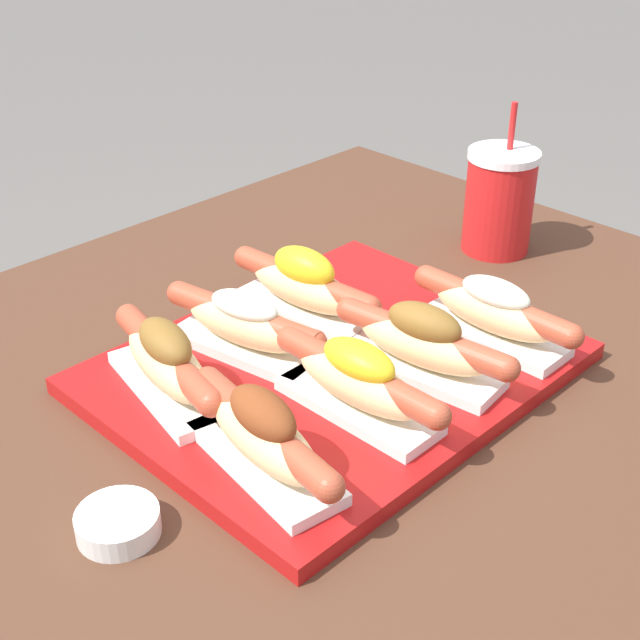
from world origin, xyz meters
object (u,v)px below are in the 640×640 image
Objects in this scene: hot_dog_1 at (359,381)px; hot_dog_4 at (167,362)px; hot_dog_3 at (494,311)px; hot_dog_6 at (304,286)px; hot_dog_5 at (245,324)px; sauce_bowl at (118,522)px; hot_dog_0 at (264,435)px; serving_tray at (334,368)px; drink_cup at (499,201)px; hot_dog_2 at (423,343)px.

hot_dog_1 is 0.18m from hot_dog_4.
hot_dog_6 reaches higher than hot_dog_3.
hot_dog_6 is (0.10, 0.01, 0.00)m from hot_dog_5.
hot_dog_0 is at bearing -17.59° from sauce_bowl.
serving_tray is 0.38m from drink_cup.
drink_cup is at bearing 17.98° from hot_dog_1.
hot_dog_1 reaches higher than sauce_bowl.
hot_dog_1 is 0.15m from hot_dog_5.
hot_dog_2 is (0.09, -0.00, 0.00)m from hot_dog_1.
hot_dog_0 is at bearing 179.39° from hot_dog_2.
hot_dog_6 is at bearing 38.25° from hot_dog_0.
serving_tray is 2.19× the size of hot_dog_2.
hot_dog_2 reaches higher than hot_dog_1.
hot_dog_3 is (0.20, -0.01, -0.00)m from hot_dog_1.
hot_dog_0 is at bearing 177.53° from hot_dog_3.
hot_dog_1 is 0.25m from sauce_bowl.
drink_cup reaches higher than hot_dog_5.
hot_dog_5 is at bearing 140.49° from hot_dog_3.
hot_dog_2 is 0.18m from hot_dog_5.
drink_cup is at bearing 22.88° from hot_dog_2.
hot_dog_0 is 0.99× the size of hot_dog_6.
hot_dog_2 reaches higher than hot_dog_5.
hot_dog_4 reaches higher than hot_dog_5.
serving_tray is at bearing 58.50° from hot_dog_1.
hot_dog_2 is (0.05, -0.08, 0.04)m from serving_tray.
serving_tray is at bearing 24.76° from hot_dog_0.
hot_dog_5 is (0.10, 0.00, -0.00)m from hot_dog_4.
hot_dog_1 is at bearing -88.29° from hot_dog_5.
hot_dog_6 is at bearing 89.85° from hot_dog_2.
hot_dog_6 is at bearing 119.87° from hot_dog_3.
hot_dog_4 is at bearing 151.67° from hot_dog_3.
hot_dog_1 is 0.44m from drink_cup.
drink_cup reaches higher than sauce_bowl.
hot_dog_3 is 0.44m from sauce_bowl.
hot_dog_4 is at bearing 142.66° from hot_dog_2.
hot_dog_1 is at bearing -9.58° from sauce_bowl.
hot_dog_3 reaches higher than serving_tray.
hot_dog_1 is at bearing -121.50° from serving_tray.
hot_dog_3 reaches higher than hot_dog_5.
serving_tray is at bearing -56.08° from hot_dog_5.
sauce_bowl is 0.66m from drink_cup.
hot_dog_1 is at bearing 179.37° from hot_dog_2.
hot_dog_6 reaches higher than hot_dog_0.
drink_cup reaches higher than hot_dog_0.
sauce_bowl is at bearing 172.88° from hot_dog_2.
hot_dog_5 is 2.98× the size of sauce_bowl.
hot_dog_1 is 0.20m from hot_dog_3.
serving_tray is 6.58× the size of sauce_bowl.
hot_dog_2 is at bearing -57.70° from hot_dog_5.
hot_dog_6 reaches higher than hot_dog_4.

